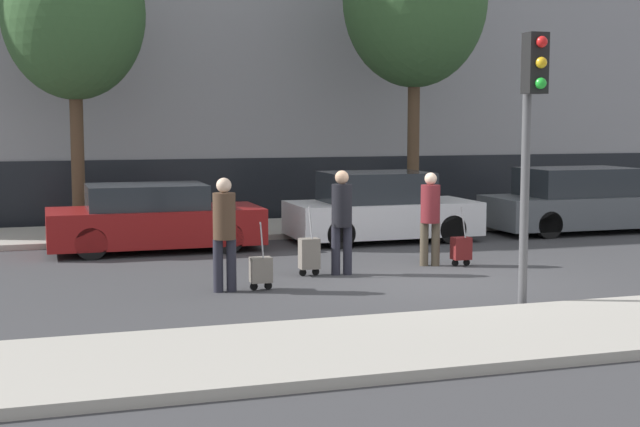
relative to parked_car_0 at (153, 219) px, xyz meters
The scene contains 14 objects.
ground_plane 6.07m from the parked_car_0, 50.95° to the right, with size 80.00×80.00×0.00m, color #38383A.
sidewalk_near 9.27m from the parked_car_0, 65.74° to the right, with size 28.00×2.50×0.12m.
sidewalk_far 4.49m from the parked_car_0, 31.30° to the left, with size 28.00×3.00×0.12m.
parked_car_0 is the anchor object (origin of this frame).
parked_car_1 4.78m from the parked_car_0, ahead, with size 3.96×1.81×1.47m.
parked_car_2 9.76m from the parked_car_0, ahead, with size 4.53×1.80×1.48m.
pedestrian_left 4.60m from the parked_car_0, 83.82° to the right, with size 0.35×0.34×1.72m.
trolley_left 4.72m from the parked_car_0, 77.20° to the right, with size 0.34×0.29×1.04m.
pedestrian_center 4.55m from the parked_car_0, 54.30° to the right, with size 0.35×0.34×1.74m.
trolley_center 4.20m from the parked_car_0, 59.87° to the right, with size 0.34×0.29×1.16m.
pedestrian_right 5.54m from the parked_car_0, 36.73° to the right, with size 0.34×0.34×1.65m.
trolley_right 6.07m from the parked_car_0, 35.30° to the right, with size 0.34×0.29×1.05m.
traffic_light 8.43m from the parked_car_0, 59.49° to the right, with size 0.28×0.47×3.72m.
bare_tree_near_crossing 4.87m from the parked_car_0, 121.38° to the left, with size 2.99×2.99×6.52m.
Camera 1 is at (-5.94, -12.87, 2.59)m, focal length 50.00 mm.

